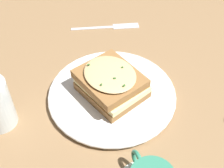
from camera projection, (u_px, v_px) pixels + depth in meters
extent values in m
plane|color=olive|center=(113.00, 90.00, 0.68)|extent=(2.40, 2.40, 0.00)
cylinder|color=white|center=(112.00, 95.00, 0.67)|extent=(0.26, 0.26, 0.02)
torus|color=white|center=(112.00, 94.00, 0.66)|extent=(0.27, 0.27, 0.01)
cube|color=olive|center=(112.00, 89.00, 0.65)|extent=(0.13, 0.11, 0.02)
cube|color=#EFDB93|center=(112.00, 84.00, 0.64)|extent=(0.13, 0.11, 0.01)
cube|color=olive|center=(110.00, 78.00, 0.63)|extent=(0.13, 0.11, 0.02)
ellipsoid|color=#DBBC7F|center=(110.00, 74.00, 0.62)|extent=(0.12, 0.10, 0.01)
cube|color=#2D6028|center=(122.00, 67.00, 0.63)|extent=(0.00, 0.01, 0.00)
cube|color=#2D6028|center=(115.00, 78.00, 0.61)|extent=(0.01, 0.01, 0.00)
cube|color=#2D6028|center=(101.00, 84.00, 0.59)|extent=(0.01, 0.01, 0.00)
cube|color=#2D6028|center=(124.00, 85.00, 0.59)|extent=(0.00, 0.01, 0.00)
cube|color=#2D6028|center=(89.00, 65.00, 0.63)|extent=(0.00, 0.01, 0.00)
torus|color=#338466|center=(138.00, 160.00, 0.53)|extent=(0.04, 0.02, 0.04)
cube|color=silver|center=(92.00, 28.00, 0.84)|extent=(0.07, 0.10, 0.00)
cube|color=silver|center=(126.00, 26.00, 0.84)|extent=(0.06, 0.07, 0.00)
cube|color=#333335|center=(129.00, 24.00, 0.85)|extent=(0.02, 0.04, 0.00)
cube|color=#333335|center=(130.00, 25.00, 0.84)|extent=(0.02, 0.04, 0.00)
cube|color=#333335|center=(130.00, 26.00, 0.84)|extent=(0.02, 0.04, 0.00)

